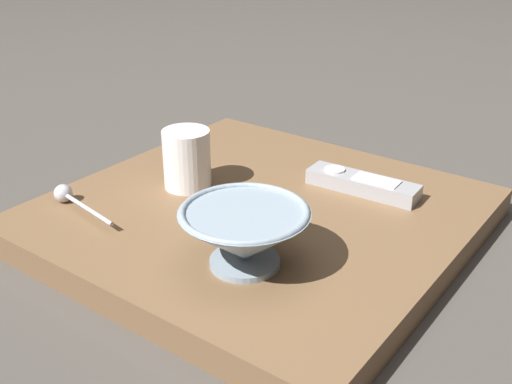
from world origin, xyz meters
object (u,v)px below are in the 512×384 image
tv_remote_near (362,184)px  teaspoon (68,196)px  coffee_mug (187,159)px  cereal_bowl (245,234)px

tv_remote_near → teaspoon: bearing=132.4°
coffee_mug → tv_remote_near: bearing=-57.5°
cereal_bowl → coffee_mug: bearing=58.4°
coffee_mug → teaspoon: 0.18m
coffee_mug → tv_remote_near: (0.14, -0.22, -0.03)m
cereal_bowl → teaspoon: 0.30m
teaspoon → coffee_mug: bearing=-32.9°
tv_remote_near → coffee_mug: bearing=122.5°
teaspoon → tv_remote_near: 0.43m
cereal_bowl → coffee_mug: size_ratio=1.74×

